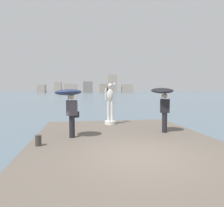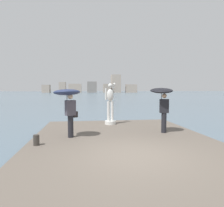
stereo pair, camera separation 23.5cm
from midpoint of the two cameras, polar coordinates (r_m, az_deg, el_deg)
ground_plane at (r=45.86m, az=-5.58°, el=1.07°), size 400.00×400.00×0.00m
pier at (r=8.03m, az=3.97°, el=-11.28°), size 6.99×9.63×0.40m
statue_white_figure at (r=11.21m, az=0.11°, el=-0.91°), size 0.59×0.86×2.26m
onlooker_left at (r=8.23m, az=-11.28°, el=1.22°), size 1.39×1.40×1.94m
onlooker_right at (r=9.31m, az=14.49°, el=1.43°), size 1.18×1.19×2.02m
mooring_bollard at (r=7.54m, az=-19.37°, el=-9.52°), size 0.20×0.20×0.36m
distant_skyline at (r=143.57m, az=-4.75°, el=4.67°), size 64.16×14.21×12.27m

